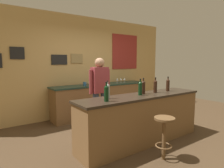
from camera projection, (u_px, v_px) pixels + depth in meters
name	position (u px, v px, depth m)	size (l,w,h in m)	color
ground_plane	(128.00, 135.00, 4.03)	(10.00, 10.00, 0.00)	#4C3823
back_wall	(83.00, 66.00, 5.52)	(6.00, 0.09, 2.80)	tan
bar_counter	(142.00, 119.00, 3.65)	(2.66, 0.60, 0.92)	brown
side_counter	(102.00, 99.00, 5.54)	(2.93, 0.56, 0.90)	brown
bartender	(100.00, 89.00, 4.23)	(0.52, 0.21, 1.62)	#384766
bar_stool	(164.00, 131.00, 3.00)	(0.32, 0.32, 0.68)	brown
wine_bottle_a	(106.00, 93.00, 3.00)	(0.07, 0.07, 0.31)	black
wine_bottle_b	(108.00, 91.00, 3.21)	(0.07, 0.07, 0.31)	#999E99
wine_bottle_c	(140.00, 88.00, 3.56)	(0.07, 0.07, 0.31)	black
wine_bottle_d	(143.00, 87.00, 3.69)	(0.07, 0.07, 0.31)	black
wine_bottle_e	(155.00, 86.00, 3.85)	(0.07, 0.07, 0.31)	black
wine_bottle_f	(168.00, 85.00, 4.05)	(0.07, 0.07, 0.31)	black
wine_glass_a	(90.00, 81.00, 5.22)	(0.07, 0.07, 0.16)	silver
wine_glass_b	(117.00, 79.00, 5.75)	(0.07, 0.07, 0.16)	silver
wine_glass_c	(121.00, 79.00, 5.82)	(0.07, 0.07, 0.16)	silver
wine_glass_d	(124.00, 79.00, 5.86)	(0.07, 0.07, 0.16)	silver
coffee_mug	(85.00, 84.00, 5.16)	(0.12, 0.08, 0.09)	#336699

